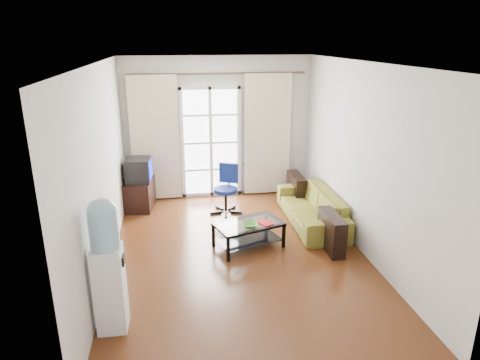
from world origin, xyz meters
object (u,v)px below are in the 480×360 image
Objects in this scene: water_cooler at (107,263)px; task_chair at (226,199)px; sofa at (312,207)px; coffee_table at (249,231)px; crt_tv at (137,170)px; tv_stand at (139,194)px.

task_chair is at bearing 62.89° from water_cooler.
coffee_table is at bearing -58.84° from sofa.
task_chair is (1.55, -0.43, -0.48)m from crt_tv.
water_cooler is at bearing -93.86° from task_chair.
tv_stand is 0.82× the size of task_chair.
task_chair is (-0.15, 1.41, 0.00)m from coffee_table.
sofa is 2.18× the size of task_chair.
water_cooler is (-0.07, -3.47, 0.05)m from crt_tv.
tv_stand is (-2.92, 1.16, -0.01)m from sofa.
sofa is 3.82× the size of crt_tv.
task_chair is at bearing -8.85° from tv_stand.
sofa is 1.41m from coffee_table.
task_chair reaches higher than sofa.
water_cooler is at bearing -86.73° from crt_tv.
crt_tv is at bearing 89.83° from water_cooler.
sofa reaches higher than tv_stand.
tv_stand is 0.48× the size of water_cooler.
sofa is at bearing -2.66° from task_chair.
water_cooler is (-0.07, -3.50, 0.52)m from tv_stand.
sofa reaches higher than coffee_table.
crt_tv is (0.00, -0.03, 0.48)m from tv_stand.
tv_stand reaches higher than coffee_table.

